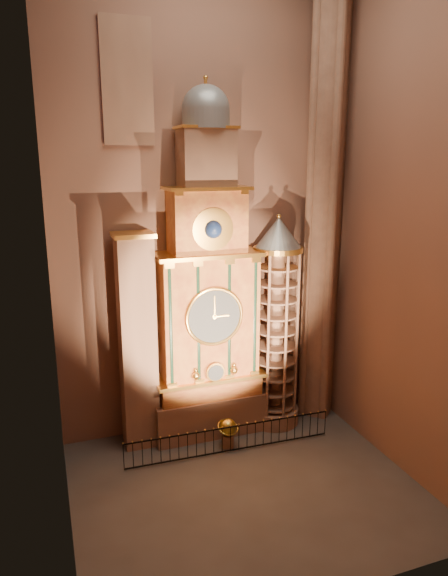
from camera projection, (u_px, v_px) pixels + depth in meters
name	position (u px, v px, depth m)	size (l,w,h in m)	color
floor	(245.00, 487.00, 21.42)	(14.00, 14.00, 0.00)	#383330
wall_back	(200.00, 210.00, 24.23)	(22.00, 22.00, 0.00)	#895C49
wall_left	(47.00, 233.00, 16.46)	(22.00, 22.00, 0.00)	#895C49
wall_right	(406.00, 217.00, 21.04)	(22.00, 22.00, 0.00)	#895C49
astronomical_clock	(208.00, 303.00, 24.33)	(5.60, 2.41, 16.70)	#8C634C
portrait_tower	(138.00, 342.00, 23.61)	(1.80, 1.60, 10.20)	#8C634C
stair_turret	(276.00, 325.00, 25.58)	(2.50, 2.50, 10.80)	#8C634C
gothic_pier	(324.00, 207.00, 25.32)	(2.04, 2.04, 22.00)	#8C634C
stained_glass_window	(127.00, 82.00, 21.77)	(2.20, 0.14, 5.20)	navy
celestial_globe	(228.00, 430.00, 24.20)	(1.21, 1.17, 1.46)	#8C634C
iron_railing	(231.00, 439.00, 23.80)	(9.84, 0.37, 1.27)	black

